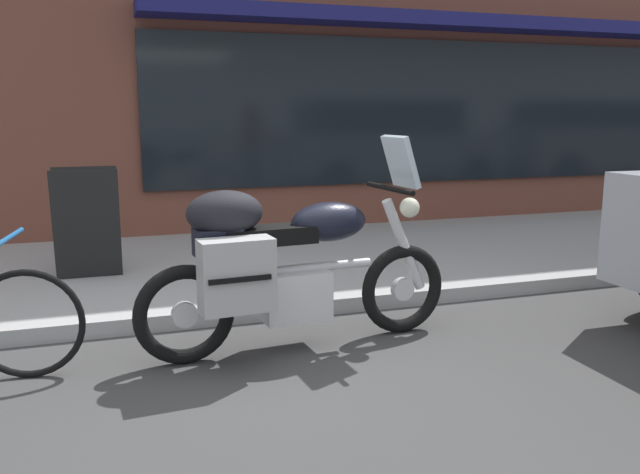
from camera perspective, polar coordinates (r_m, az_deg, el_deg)
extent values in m
plane|color=#393939|center=(3.98, -3.05, -12.04)|extent=(80.00, 80.00, 0.00)
torus|color=black|center=(4.68, 7.20, -4.51)|extent=(0.64, 0.14, 0.63)
cylinder|color=silver|center=(4.68, 7.20, -4.51)|extent=(0.16, 0.07, 0.16)
torus|color=black|center=(4.15, -11.70, -6.64)|extent=(0.64, 0.14, 0.63)
cylinder|color=silver|center=(4.15, -11.70, -6.64)|extent=(0.16, 0.07, 0.16)
cube|color=silver|center=(4.33, -2.29, -5.02)|extent=(0.46, 0.33, 0.32)
cylinder|color=silver|center=(4.30, -1.68, -2.77)|extent=(1.00, 0.13, 0.06)
ellipsoid|color=black|center=(4.31, 0.77, 1.34)|extent=(0.54, 0.32, 0.26)
cube|color=black|center=(4.18, -4.52, 0.16)|extent=(0.62, 0.28, 0.11)
cube|color=black|center=(4.09, -8.91, -0.45)|extent=(0.30, 0.24, 0.18)
cylinder|color=silver|center=(4.60, 7.29, -0.67)|extent=(0.35, 0.10, 0.67)
cylinder|color=black|center=(4.48, 6.08, 4.23)|extent=(0.08, 0.62, 0.04)
cube|color=silver|center=(4.51, 7.03, 6.54)|extent=(0.17, 0.33, 0.35)
sphere|color=#EAEACC|center=(4.58, 7.81, 2.56)|extent=(0.14, 0.14, 0.14)
cube|color=#9E9E9E|center=(3.91, -7.27, -3.33)|extent=(0.45, 0.23, 0.44)
cube|color=black|center=(3.81, -6.95, -3.71)|extent=(0.37, 0.04, 0.03)
ellipsoid|color=black|center=(4.07, -8.30, 2.09)|extent=(0.50, 0.35, 0.28)
torus|color=black|center=(4.22, -24.16, -6.93)|extent=(0.66, 0.14, 0.66)
cylinder|color=#1E5999|center=(4.11, -25.39, 0.00)|extent=(0.10, 0.48, 0.03)
cube|color=black|center=(5.93, -19.66, 1.01)|extent=(0.55, 0.20, 0.95)
cube|color=black|center=(6.15, -19.63, 1.34)|extent=(0.55, 0.20, 0.95)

